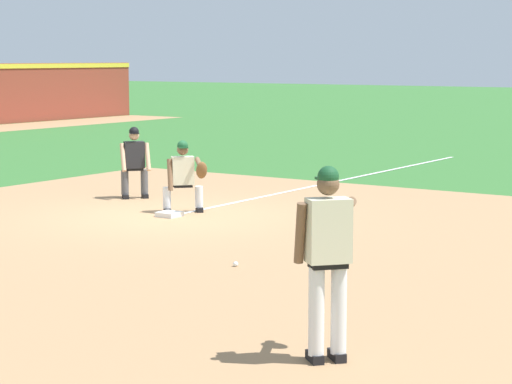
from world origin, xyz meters
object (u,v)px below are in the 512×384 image
object	(u,v)px
baseball	(236,264)
umpire	(134,160)
pitcher	(328,251)
first_baseman	(184,174)
first_base_bag	(169,214)

from	to	relation	value
baseball	umpire	bearing A→B (deg)	51.79
umpire	pitcher	bearing A→B (deg)	-130.31
first_baseman	umpire	distance (m)	2.25
umpire	first_baseman	bearing A→B (deg)	-115.40
pitcher	first_baseman	bearing A→B (deg)	46.12
first_base_bag	baseball	size ratio (longest dim) A/B	5.14
baseball	pitcher	world-z (taller)	pitcher
first_base_bag	first_baseman	bearing A→B (deg)	5.11
baseball	umpire	size ratio (longest dim) A/B	0.05
pitcher	baseball	bearing A→B (deg)	46.31
first_baseman	umpire	xyz separation A→B (m)	(0.96, 2.03, 0.06)
first_base_bag	first_baseman	xyz separation A→B (m)	(0.51, 0.05, 0.69)
first_base_bag	first_baseman	size ratio (longest dim) A/B	0.28
pitcher	umpire	distance (m)	11.44
first_base_bag	baseball	bearing A→B (deg)	-129.79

